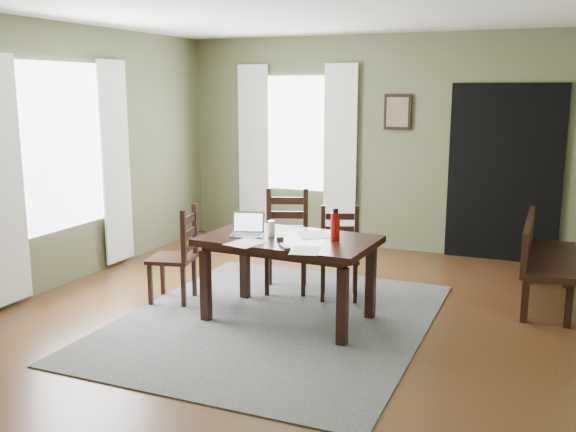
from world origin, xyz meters
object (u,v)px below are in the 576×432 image
at_px(water_bottle, 335,226).
at_px(dining_table, 289,248).
at_px(chair_back_left, 286,242).
at_px(chair_back_right, 339,254).
at_px(laptop, 248,229).
at_px(chair_end, 177,256).
at_px(bench, 542,253).

bearing_deg(water_bottle, dining_table, -173.70).
bearing_deg(chair_back_left, chair_back_right, -20.59).
bearing_deg(water_bottle, laptop, -173.31).
distance_m(dining_table, chair_end, 1.20).
bearing_deg(laptop, chair_end, 155.25).
bearing_deg(chair_end, dining_table, 74.90).
xyz_separation_m(chair_back_right, water_bottle, (0.20, -0.75, 0.45)).
distance_m(bench, laptop, 2.83).
height_order(dining_table, chair_back_left, chair_back_left).
relative_size(chair_back_left, water_bottle, 3.65).
bearing_deg(chair_end, bench, 99.44).
bearing_deg(chair_back_right, laptop, -143.02).
height_order(dining_table, bench, bench).
distance_m(chair_end, chair_back_right, 1.58).
height_order(bench, laptop, laptop).
bearing_deg(laptop, dining_table, -11.20).
distance_m(chair_back_left, chair_back_right, 0.57).
relative_size(chair_back_left, laptop, 2.95).
relative_size(bench, laptop, 4.22).
xyz_separation_m(dining_table, water_bottle, (0.41, 0.05, 0.22)).
relative_size(dining_table, water_bottle, 5.51).
xyz_separation_m(bench, laptop, (-2.43, -1.42, 0.32)).
distance_m(dining_table, chair_back_left, 0.89).
height_order(dining_table, chair_end, chair_end).
distance_m(dining_table, water_bottle, 0.47).
distance_m(dining_table, bench, 2.48).
bearing_deg(dining_table, chair_back_right, 78.38).
distance_m(chair_back_right, bench, 1.93).
bearing_deg(chair_back_left, chair_end, -156.94).
relative_size(chair_back_right, laptop, 2.57).
xyz_separation_m(laptop, water_bottle, (0.79, 0.09, 0.08)).
xyz_separation_m(chair_back_left, bench, (2.41, 0.57, -0.01)).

